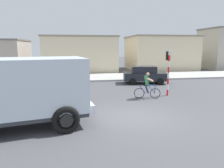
% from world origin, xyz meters
% --- Properties ---
extents(ground_plane, '(120.00, 120.00, 0.00)m').
position_xyz_m(ground_plane, '(0.00, 0.00, 0.00)').
color(ground_plane, '#4C4C51').
extents(sidewalk_far, '(80.00, 5.00, 0.16)m').
position_xyz_m(sidewalk_far, '(0.00, 12.96, 0.08)').
color(sidewalk_far, '#ADADA8').
rests_on(sidewalk_far, ground).
extents(truck_foreground, '(5.79, 3.58, 2.90)m').
position_xyz_m(truck_foreground, '(-5.20, -0.47, 1.67)').
color(truck_foreground, silver).
rests_on(truck_foreground, ground).
extents(cyclist, '(1.70, 0.58, 1.72)m').
position_xyz_m(cyclist, '(1.55, 3.42, 0.86)').
color(cyclist, black).
rests_on(cyclist, ground).
extents(traffic_light_pole, '(0.24, 0.43, 3.20)m').
position_xyz_m(traffic_light_pole, '(3.22, 4.02, 2.07)').
color(traffic_light_pole, red).
rests_on(traffic_light_pole, ground).
extents(car_red_near, '(4.22, 2.34, 1.60)m').
position_xyz_m(car_red_near, '(3.21, 8.91, 0.82)').
color(car_red_near, '#1E2328').
rests_on(car_red_near, ground).
extents(building_mid_block, '(9.51, 7.92, 4.75)m').
position_xyz_m(building_mid_block, '(-2.54, 19.75, 2.38)').
color(building_mid_block, beige).
rests_on(building_mid_block, ground).
extents(building_corner_right, '(9.24, 7.84, 4.91)m').
position_xyz_m(building_corner_right, '(9.19, 20.22, 2.46)').
color(building_corner_right, beige).
rests_on(building_corner_right, ground).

